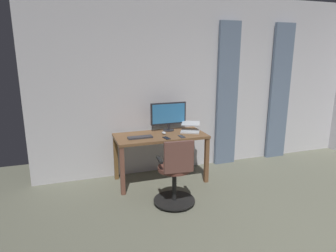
% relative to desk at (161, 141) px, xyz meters
% --- Properties ---
extents(back_room_partition, '(5.87, 0.10, 2.89)m').
position_rel_desk_xyz_m(back_room_partition, '(-1.00, -0.47, 0.79)').
color(back_room_partition, silver).
rests_on(back_room_partition, ground).
extents(curtain_left_panel, '(0.40, 0.06, 2.49)m').
position_rel_desk_xyz_m(curtain_left_panel, '(-2.45, -0.36, 0.60)').
color(curtain_left_panel, slate).
rests_on(curtain_left_panel, ground).
extents(curtain_right_panel, '(0.39, 0.06, 2.49)m').
position_rel_desk_xyz_m(curtain_right_panel, '(-1.34, -0.36, 0.60)').
color(curtain_right_panel, slate).
rests_on(curtain_right_panel, ground).
extents(desk, '(1.39, 0.65, 0.75)m').
position_rel_desk_xyz_m(desk, '(0.00, 0.00, 0.00)').
color(desk, brown).
rests_on(desk, ground).
extents(office_chair, '(0.56, 0.56, 0.93)m').
position_rel_desk_xyz_m(office_chair, '(0.05, 0.82, -0.22)').
color(office_chair, black).
rests_on(office_chair, ground).
extents(computer_monitor, '(0.59, 0.18, 0.46)m').
position_rel_desk_xyz_m(computer_monitor, '(-0.20, -0.21, 0.37)').
color(computer_monitor, '#232328').
rests_on(computer_monitor, desk).
extents(computer_keyboard, '(0.36, 0.12, 0.02)m').
position_rel_desk_xyz_m(computer_keyboard, '(0.34, 0.08, 0.12)').
color(computer_keyboard, '#333338').
rests_on(computer_keyboard, desk).
extents(laptop, '(0.40, 0.40, 0.14)m').
position_rel_desk_xyz_m(laptop, '(-0.50, -0.02, 0.15)').
color(laptop, '#B7BCC1').
rests_on(laptop, desk).
extents(computer_mouse, '(0.06, 0.10, 0.04)m').
position_rel_desk_xyz_m(computer_mouse, '(-0.06, -0.02, 0.12)').
color(computer_mouse, '#B7BCC1').
rests_on(computer_mouse, desk).
extents(cell_phone_face_up, '(0.09, 0.15, 0.01)m').
position_rel_desk_xyz_m(cell_phone_face_up, '(-0.02, 0.22, 0.11)').
color(cell_phone_face_up, black).
rests_on(cell_phone_face_up, desk).
extents(cell_phone_by_monitor, '(0.07, 0.15, 0.01)m').
position_rel_desk_xyz_m(cell_phone_by_monitor, '(-0.27, 0.22, 0.11)').
color(cell_phone_by_monitor, '#333338').
rests_on(cell_phone_by_monitor, desk).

